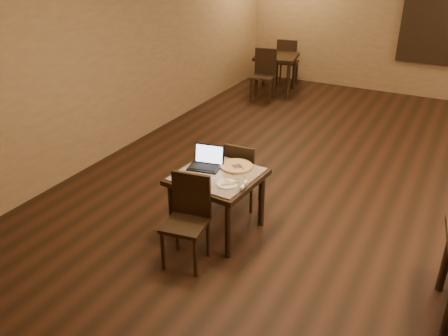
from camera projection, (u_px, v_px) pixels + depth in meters
The scene contains 16 objects.
ground at pixel (369, 197), 6.39m from camera, with size 10.00×10.00×0.00m, color black.
wall_back at pixel (435, 26), 9.68m from camera, with size 8.00×0.02×3.00m, color #996F4E.
wall_left at pixel (124, 54), 7.42m from camera, with size 0.02×10.00×3.00m, color #996F4E.
tiled_table at pixel (217, 182), 5.40m from camera, with size 0.98×0.98×0.76m.
chair_main_near at pixel (188, 214), 4.96m from camera, with size 0.49×0.49×0.99m.
chair_main_far at pixel (242, 172), 5.95m from camera, with size 0.42×0.42×0.90m.
laptop at pixel (207, 161), 5.49m from camera, with size 0.40×0.34×0.24m.
plate at pixel (227, 184), 5.11m from camera, with size 0.23×0.23×0.01m, color white.
pizza_slice at pixel (227, 183), 5.11m from camera, with size 0.17×0.17×0.02m, color beige, non-canonical shape.
pizza_pan at pixel (236, 167), 5.49m from camera, with size 0.38×0.38×0.01m, color silver.
pizza_whole at pixel (236, 166), 5.48m from camera, with size 0.38×0.38×0.03m.
spatula at pixel (237, 166), 5.45m from camera, with size 0.11×0.26×0.01m, color silver.
napkin_roll at pixel (244, 185), 5.06m from camera, with size 0.07×0.19×0.04m.
other_table_b at pixel (276, 61), 10.38m from camera, with size 1.01×1.01×0.82m.
other_table_b_chair_near at pixel (264, 72), 9.93m from camera, with size 0.53×0.53×1.06m.
other_table_b_chair_far at pixel (287, 59), 10.90m from camera, with size 0.53×0.53×1.06m.
Camera 1 is at (0.89, -5.82, 3.20)m, focal length 38.00 mm.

